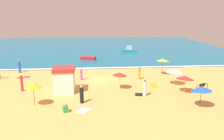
% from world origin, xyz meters
% --- Properties ---
extents(ground_plane, '(60.00, 60.00, 0.00)m').
position_xyz_m(ground_plane, '(0.00, 0.00, 0.00)').
color(ground_plane, '#E0A856').
extents(ocean_water, '(60.00, 44.00, 0.10)m').
position_xyz_m(ocean_water, '(0.00, 28.00, 0.05)').
color(ocean_water, '#146B93').
rests_on(ocean_water, ground_plane).
extents(wave_breaker_foam, '(57.00, 0.70, 0.01)m').
position_xyz_m(wave_breaker_foam, '(0.00, 6.30, 0.10)').
color(wave_breaker_foam, white).
rests_on(wave_breaker_foam, ocean_water).
extents(lifeguard_cabana, '(2.27, 2.28, 2.80)m').
position_xyz_m(lifeguard_cabana, '(-4.04, -4.09, 1.43)').
color(lifeguard_cabana, white).
rests_on(lifeguard_cabana, ground_plane).
extents(beach_umbrella_0, '(2.73, 2.73, 2.01)m').
position_xyz_m(beach_umbrella_0, '(8.94, -5.44, 1.71)').
color(beach_umbrella_0, silver).
rests_on(beach_umbrella_0, ground_plane).
extents(beach_umbrella_1, '(2.33, 2.34, 2.40)m').
position_xyz_m(beach_umbrella_1, '(8.68, 1.88, 2.13)').
color(beach_umbrella_1, '#4C3823').
rests_on(beach_umbrella_1, ground_plane).
extents(beach_umbrella_2, '(2.59, 2.59, 2.10)m').
position_xyz_m(beach_umbrella_2, '(8.88, -9.39, 1.78)').
color(beach_umbrella_2, '#4C3823').
rests_on(beach_umbrella_2, ground_plane).
extents(beach_umbrella_4, '(1.71, 1.74, 2.25)m').
position_xyz_m(beach_umbrella_4, '(-6.43, -7.76, 1.96)').
color(beach_umbrella_4, '#4C3823').
rests_on(beach_umbrella_4, ground_plane).
extents(beach_umbrella_5, '(1.81, 1.79, 1.99)m').
position_xyz_m(beach_umbrella_5, '(2.07, -3.64, 1.76)').
color(beach_umbrella_5, silver).
rests_on(beach_umbrella_5, ground_plane).
extents(beach_umbrella_6, '(2.78, 2.78, 2.03)m').
position_xyz_m(beach_umbrella_6, '(8.76, -2.65, 1.77)').
color(beach_umbrella_6, silver).
rests_on(beach_umbrella_6, ground_plane).
extents(parked_bicycle, '(1.69, 0.79, 0.76)m').
position_xyz_m(parked_bicycle, '(11.35, -4.64, 0.38)').
color(parked_bicycle, black).
rests_on(parked_bicycle, ground_plane).
extents(beachgoer_0, '(0.38, 0.38, 1.63)m').
position_xyz_m(beachgoer_0, '(5.06, 0.01, 0.79)').
color(beachgoer_0, orange).
rests_on(beachgoer_0, ground_plane).
extents(beachgoer_1, '(0.34, 0.34, 1.86)m').
position_xyz_m(beachgoer_1, '(-8.79, -3.48, 0.89)').
color(beachgoer_1, red).
rests_on(beachgoer_1, ground_plane).
extents(beachgoer_3, '(0.47, 0.47, 1.76)m').
position_xyz_m(beachgoer_3, '(4.41, -6.07, 0.82)').
color(beachgoer_3, white).
rests_on(beachgoer_3, ground_plane).
extents(beachgoer_4, '(0.58, 0.58, 0.86)m').
position_xyz_m(beachgoer_4, '(-3.39, -9.50, 0.36)').
color(beachgoer_4, green).
rests_on(beachgoer_4, ground_plane).
extents(beachgoer_6, '(0.37, 0.37, 1.82)m').
position_xyz_m(beachgoer_6, '(-11.49, 4.77, 0.87)').
color(beachgoer_6, blue).
rests_on(beachgoer_6, ground_plane).
extents(beachgoer_9, '(0.38, 0.38, 1.61)m').
position_xyz_m(beachgoer_9, '(-2.44, 0.35, 0.79)').
color(beachgoer_9, '#D84CA5').
rests_on(beachgoer_9, ground_plane).
extents(beachgoer_10, '(0.39, 0.39, 1.80)m').
position_xyz_m(beachgoer_10, '(-2.05, -7.46, 0.84)').
color(beachgoer_10, black).
rests_on(beachgoer_10, ground_plane).
extents(beach_towel_0, '(1.37, 1.49, 0.01)m').
position_xyz_m(beach_towel_0, '(-1.85, -9.22, 0.01)').
color(beach_towel_0, white).
rests_on(beach_towel_0, ground_plane).
extents(beach_towel_1, '(1.84, 1.31, 0.01)m').
position_xyz_m(beach_towel_1, '(-10.23, 2.22, 0.01)').
color(beach_towel_1, red).
rests_on(beach_towel_1, ground_plane).
extents(beach_towel_2, '(0.84, 1.67, 0.01)m').
position_xyz_m(beach_towel_2, '(6.31, -2.69, 0.01)').
color(beach_towel_2, orange).
rests_on(beach_towel_2, ground_plane).
extents(beach_towel_3, '(1.03, 1.16, 0.01)m').
position_xyz_m(beach_towel_3, '(3.94, -5.66, 0.01)').
color(beach_towel_3, black).
rests_on(beach_towel_3, ground_plane).
extents(small_boat_0, '(2.92, 1.80, 0.49)m').
position_xyz_m(small_boat_0, '(-1.79, 13.00, 0.35)').
color(small_boat_0, red).
rests_on(small_boat_0, ocean_water).
extents(small_boat_1, '(3.10, 1.43, 1.29)m').
position_xyz_m(small_boat_1, '(7.00, 20.73, 0.51)').
color(small_boat_1, teal).
rests_on(small_boat_1, ocean_water).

